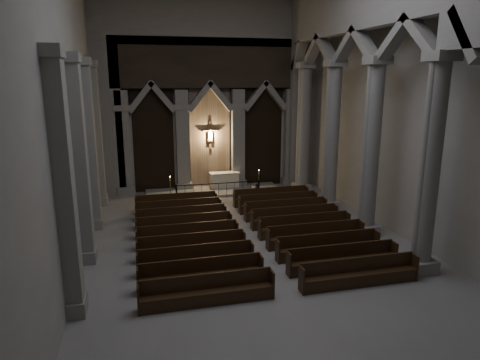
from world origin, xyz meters
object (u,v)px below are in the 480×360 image
Objects in this scene: worshipper at (257,194)px; pews at (248,233)px; candle_stand_right at (259,187)px; candle_stand_left at (171,195)px; altar_rail at (218,188)px; altar at (224,180)px.

pews is at bearing -87.83° from worshipper.
candle_stand_right reaches higher than pews.
candle_stand_right is 2.18m from worshipper.
altar_rail is at bearing -0.24° from candle_stand_left.
altar reaches higher than pews.
pews is at bearing -90.00° from altar_rail.
altar_rail is 0.48× the size of pews.
worshipper is at bearing -108.69° from candle_stand_right.
worshipper is (1.98, -1.52, -0.07)m from altar_rail.
altar reaches higher than altar_rail.
candle_stand_left reaches higher than pews.
altar is at bearing 68.96° from altar_rail.
altar is 4.22m from candle_stand_left.
altar_rail is 3.29× the size of candle_stand_left.
candle_stand_left reaches higher than candle_stand_right.
pews is (-2.67, -7.49, -0.09)m from candle_stand_right.
altar is 9.09m from pews.
candle_stand_left is 1.03× the size of candle_stand_right.
candle_stand_left is (-3.67, -2.08, -0.22)m from altar.
candle_stand_right is at bearing 5.39° from candle_stand_left.
candle_stand_left is at bearing 179.76° from altar_rail.
altar is at bearing 140.20° from candle_stand_right.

